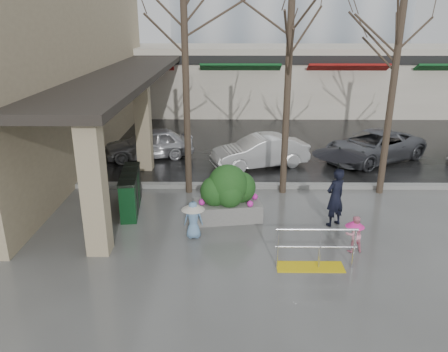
{
  "coord_description": "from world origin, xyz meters",
  "views": [
    {
      "loc": [
        -0.66,
        -10.27,
        5.58
      ],
      "look_at": [
        -0.78,
        1.59,
        1.3
      ],
      "focal_mm": 35.0,
      "sensor_mm": 36.0,
      "label": 1
    }
  ],
  "objects_px": {
    "tree_midwest": "(290,31)",
    "child_blue": "(193,216)",
    "car_b": "(260,151)",
    "handrail": "(314,253)",
    "news_boxes": "(131,191)",
    "planter": "(228,193)",
    "car_a": "(149,144)",
    "car_c": "(373,146)",
    "woman": "(337,176)",
    "child_pink": "(354,232)",
    "tree_mideast": "(398,44)",
    "tree_west": "(185,36)"
  },
  "relations": [
    {
      "from": "woman",
      "to": "car_c",
      "type": "distance_m",
      "value": 6.82
    },
    {
      "from": "car_a",
      "to": "car_c",
      "type": "xyz_separation_m",
      "value": [
        9.36,
        -0.28,
        0.0
      ]
    },
    {
      "from": "tree_west",
      "to": "news_boxes",
      "type": "distance_m",
      "value": 5.0
    },
    {
      "from": "child_blue",
      "to": "tree_midwest",
      "type": "bearing_deg",
      "value": -131.51
    },
    {
      "from": "handrail",
      "to": "tree_west",
      "type": "xyz_separation_m",
      "value": [
        -3.36,
        4.8,
        4.71
      ]
    },
    {
      "from": "tree_midwest",
      "to": "car_b",
      "type": "height_order",
      "value": "tree_midwest"
    },
    {
      "from": "handrail",
      "to": "tree_west",
      "type": "height_order",
      "value": "tree_west"
    },
    {
      "from": "tree_midwest",
      "to": "child_blue",
      "type": "height_order",
      "value": "tree_midwest"
    },
    {
      "from": "tree_west",
      "to": "car_b",
      "type": "distance_m",
      "value": 5.84
    },
    {
      "from": "news_boxes",
      "to": "child_pink",
      "type": "bearing_deg",
      "value": -29.15
    },
    {
      "from": "tree_mideast",
      "to": "child_pink",
      "type": "bearing_deg",
      "value": -116.31
    },
    {
      "from": "woman",
      "to": "car_b",
      "type": "relative_size",
      "value": 0.61
    },
    {
      "from": "handrail",
      "to": "tree_mideast",
      "type": "height_order",
      "value": "tree_mideast"
    },
    {
      "from": "woman",
      "to": "child_pink",
      "type": "distance_m",
      "value": 1.8
    },
    {
      "from": "news_boxes",
      "to": "car_a",
      "type": "distance_m",
      "value": 5.37
    },
    {
      "from": "car_a",
      "to": "planter",
      "type": "bearing_deg",
      "value": 13.56
    },
    {
      "from": "child_blue",
      "to": "news_boxes",
      "type": "distance_m",
      "value": 2.75
    },
    {
      "from": "tree_midwest",
      "to": "handrail",
      "type": "bearing_deg",
      "value": -88.09
    },
    {
      "from": "tree_mideast",
      "to": "planter",
      "type": "relative_size",
      "value": 3.19
    },
    {
      "from": "tree_mideast",
      "to": "planter",
      "type": "xyz_separation_m",
      "value": [
        -5.16,
        -2.12,
        -4.06
      ]
    },
    {
      "from": "planter",
      "to": "news_boxes",
      "type": "distance_m",
      "value": 3.06
    },
    {
      "from": "tree_west",
      "to": "car_a",
      "type": "xyz_separation_m",
      "value": [
        -2.01,
        3.86,
        -4.45
      ]
    },
    {
      "from": "child_pink",
      "to": "car_a",
      "type": "height_order",
      "value": "car_a"
    },
    {
      "from": "car_a",
      "to": "car_b",
      "type": "relative_size",
      "value": 0.97
    },
    {
      "from": "child_blue",
      "to": "car_a",
      "type": "xyz_separation_m",
      "value": [
        -2.42,
        7.17,
        -0.0
      ]
    },
    {
      "from": "tree_west",
      "to": "tree_midwest",
      "type": "xyz_separation_m",
      "value": [
        3.2,
        0.0,
        0.15
      ]
    },
    {
      "from": "tree_midwest",
      "to": "tree_mideast",
      "type": "height_order",
      "value": "tree_midwest"
    },
    {
      "from": "car_a",
      "to": "car_b",
      "type": "xyz_separation_m",
      "value": [
        4.6,
        -1.12,
        0.0
      ]
    },
    {
      "from": "tree_mideast",
      "to": "handrail",
      "type": "bearing_deg",
      "value": -123.19
    },
    {
      "from": "handrail",
      "to": "tree_midwest",
      "type": "relative_size",
      "value": 0.27
    },
    {
      "from": "planter",
      "to": "car_a",
      "type": "relative_size",
      "value": 0.55
    },
    {
      "from": "handrail",
      "to": "car_a",
      "type": "distance_m",
      "value": 10.2
    },
    {
      "from": "planter",
      "to": "car_b",
      "type": "distance_m",
      "value": 5.02
    },
    {
      "from": "child_pink",
      "to": "woman",
      "type": "bearing_deg",
      "value": -97.65
    },
    {
      "from": "planter",
      "to": "car_b",
      "type": "bearing_deg",
      "value": 75.54
    },
    {
      "from": "tree_midwest",
      "to": "woman",
      "type": "bearing_deg",
      "value": -65.09
    },
    {
      "from": "handrail",
      "to": "news_boxes",
      "type": "distance_m",
      "value": 6.01
    },
    {
      "from": "handrail",
      "to": "tree_mideast",
      "type": "distance_m",
      "value": 7.28
    },
    {
      "from": "car_a",
      "to": "car_c",
      "type": "distance_m",
      "value": 9.36
    },
    {
      "from": "tree_west",
      "to": "child_pink",
      "type": "distance_m",
      "value": 7.56
    },
    {
      "from": "tree_midwest",
      "to": "child_pink",
      "type": "relative_size",
      "value": 7.21
    },
    {
      "from": "tree_west",
      "to": "woman",
      "type": "height_order",
      "value": "tree_west"
    },
    {
      "from": "tree_mideast",
      "to": "car_c",
      "type": "xyz_separation_m",
      "value": [
        0.85,
        3.58,
        -4.23
      ]
    },
    {
      "from": "news_boxes",
      "to": "car_a",
      "type": "height_order",
      "value": "car_a"
    },
    {
      "from": "child_pink",
      "to": "car_b",
      "type": "relative_size",
      "value": 0.25
    },
    {
      "from": "handrail",
      "to": "woman",
      "type": "height_order",
      "value": "woman"
    },
    {
      "from": "handrail",
      "to": "child_pink",
      "type": "xyz_separation_m",
      "value": [
        1.15,
        0.78,
        0.17
      ]
    },
    {
      "from": "tree_west",
      "to": "child_blue",
      "type": "bearing_deg",
      "value": -82.9
    },
    {
      "from": "handrail",
      "to": "news_boxes",
      "type": "relative_size",
      "value": 0.86
    },
    {
      "from": "tree_midwest",
      "to": "child_pink",
      "type": "height_order",
      "value": "tree_midwest"
    }
  ]
}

